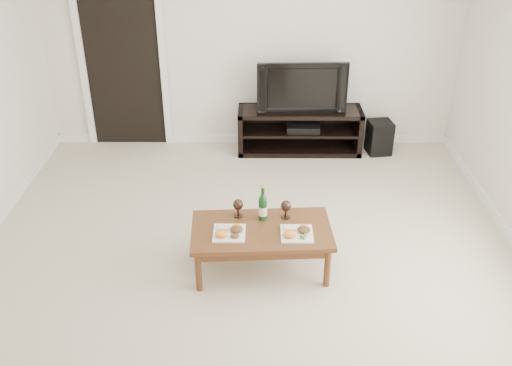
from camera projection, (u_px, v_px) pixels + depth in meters
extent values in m
plane|color=beige|center=(247.00, 275.00, 4.99)|extent=(5.50, 5.50, 0.00)
cube|color=silver|center=(251.00, 42.00, 6.78)|extent=(5.00, 0.04, 2.60)
cube|color=black|center=(123.00, 65.00, 6.89)|extent=(0.90, 0.02, 2.05)
cube|color=black|center=(299.00, 130.00, 7.03)|extent=(1.51, 0.45, 0.55)
imported|color=black|center=(301.00, 85.00, 6.75)|extent=(1.07, 0.19, 0.61)
cube|color=black|center=(303.00, 127.00, 7.00)|extent=(0.41, 0.31, 0.08)
cube|color=black|center=(379.00, 137.00, 7.02)|extent=(0.31, 0.31, 0.41)
cube|color=#593318|center=(261.00, 249.00, 4.98)|extent=(1.23, 0.72, 0.42)
cube|color=white|center=(229.00, 231.00, 4.78)|extent=(0.27, 0.27, 0.07)
cube|color=white|center=(297.00, 231.00, 4.78)|extent=(0.27, 0.27, 0.07)
cylinder|color=#0F3916|center=(263.00, 202.00, 4.92)|extent=(0.07, 0.07, 0.35)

